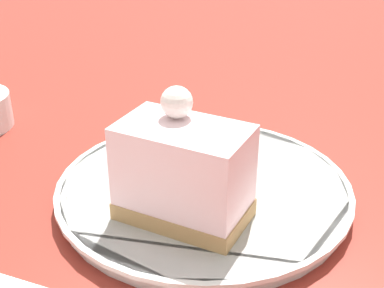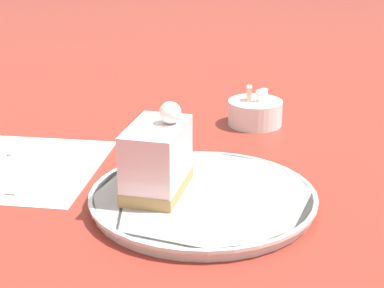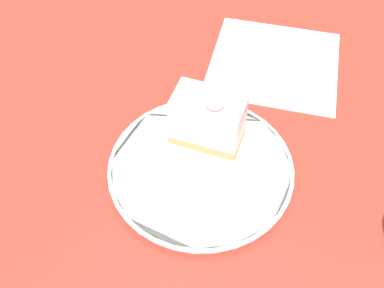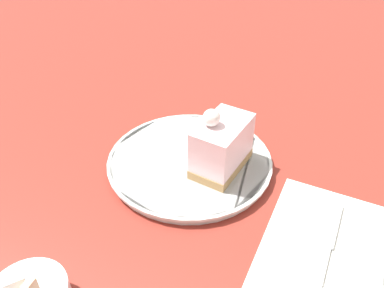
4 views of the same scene
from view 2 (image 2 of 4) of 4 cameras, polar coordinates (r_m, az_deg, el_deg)
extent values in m
plane|color=maroon|center=(0.75, -2.00, -5.14)|extent=(4.00, 4.00, 0.00)
cylinder|color=silver|center=(0.74, 0.97, -4.93)|extent=(0.25, 0.25, 0.02)
cylinder|color=silver|center=(0.74, 0.97, -4.53)|extent=(0.26, 0.26, 0.00)
cube|color=#AD8451|center=(0.74, -3.10, -3.71)|extent=(0.07, 0.11, 0.01)
cube|color=silver|center=(0.72, -3.16, -0.83)|extent=(0.07, 0.11, 0.07)
sphere|color=white|center=(0.72, -2.14, 2.82)|extent=(0.03, 0.03, 0.03)
cube|color=white|center=(0.87, -15.47, -1.96)|extent=(0.26, 0.26, 0.00)
cube|color=silver|center=(0.94, -15.71, -0.20)|extent=(0.03, 0.06, 0.00)
cube|color=silver|center=(0.83, -14.71, -2.98)|extent=(0.03, 0.09, 0.00)
cube|color=silver|center=(0.90, -12.64, -0.85)|extent=(0.03, 0.08, 0.00)
cylinder|color=white|center=(1.00, 5.63, 2.78)|extent=(0.08, 0.08, 0.04)
cube|color=#D8B28C|center=(1.00, 5.10, 4.45)|extent=(0.01, 0.02, 0.02)
cube|color=white|center=(1.00, 6.21, 4.29)|extent=(0.02, 0.02, 0.02)
camera|label=1|loc=(0.70, -34.07, 12.19)|focal=50.00mm
camera|label=3|loc=(0.80, 32.01, 30.86)|focal=40.00mm
camera|label=4|loc=(1.12, -7.29, 23.81)|focal=35.00mm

